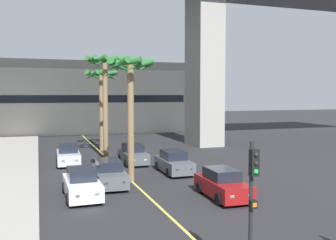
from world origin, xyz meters
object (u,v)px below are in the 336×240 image
(car_queue_fourth, at_px, (133,155))
(traffic_light_median_near, at_px, (252,193))
(palm_tree_mid_median, at_px, (131,80))
(car_queue_front, at_px, (222,184))
(car_queue_third, at_px, (174,163))
(car_queue_second, at_px, (82,184))
(car_queue_fifth, at_px, (109,174))
(palm_tree_near_median, at_px, (105,76))
(car_queue_sixth, at_px, (68,155))
(palm_tree_far_median, at_px, (101,86))

(car_queue_fourth, xyz_separation_m, traffic_light_median_near, (-1.33, -20.14, 1.99))
(traffic_light_median_near, relative_size, palm_tree_mid_median, 0.53)
(car_queue_front, xyz_separation_m, car_queue_third, (-0.29, 6.93, 0.00))
(car_queue_second, xyz_separation_m, car_queue_fifth, (1.85, 2.12, 0.00))
(car_queue_third, bearing_deg, palm_tree_mid_median, -155.48)
(car_queue_fifth, distance_m, palm_tree_near_median, 11.46)
(traffic_light_median_near, distance_m, palm_tree_near_median, 23.20)
(car_queue_fourth, relative_size, traffic_light_median_near, 0.98)
(car_queue_third, height_order, car_queue_sixth, same)
(palm_tree_near_median, distance_m, palm_tree_mid_median, 8.69)
(car_queue_fourth, bearing_deg, car_queue_sixth, 165.03)
(car_queue_front, bearing_deg, car_queue_third, 92.40)
(car_queue_second, height_order, car_queue_sixth, same)
(traffic_light_median_near, height_order, palm_tree_far_median, palm_tree_far_median)
(car_queue_front, relative_size, car_queue_third, 1.01)
(palm_tree_near_median, relative_size, palm_tree_far_median, 1.11)
(car_queue_sixth, bearing_deg, car_queue_fourth, -14.97)
(car_queue_fourth, relative_size, car_queue_sixth, 0.99)
(car_queue_sixth, bearing_deg, palm_tree_near_median, 22.88)
(traffic_light_median_near, relative_size, palm_tree_far_median, 0.53)
(palm_tree_mid_median, bearing_deg, car_queue_front, -55.42)
(car_queue_second, bearing_deg, palm_tree_near_median, 74.55)
(car_queue_sixth, height_order, palm_tree_far_median, palm_tree_far_median)
(palm_tree_near_median, xyz_separation_m, palm_tree_mid_median, (0.20, -8.66, -0.65))
(car_queue_sixth, height_order, traffic_light_median_near, traffic_light_median_near)
(car_queue_sixth, distance_m, traffic_light_median_near, 21.84)
(car_queue_fifth, xyz_separation_m, palm_tree_near_median, (1.36, 9.47, 6.31))
(car_queue_sixth, distance_m, palm_tree_near_median, 7.18)
(car_queue_sixth, distance_m, palm_tree_far_median, 9.47)
(car_queue_fourth, bearing_deg, palm_tree_far_median, 98.53)
(car_queue_fourth, relative_size, palm_tree_mid_median, 0.52)
(car_queue_front, relative_size, palm_tree_far_median, 0.52)
(car_queue_fifth, relative_size, car_queue_sixth, 1.00)
(car_queue_third, relative_size, palm_tree_near_median, 0.47)
(car_queue_front, bearing_deg, car_queue_second, 161.03)
(car_queue_third, height_order, palm_tree_far_median, palm_tree_far_median)
(car_queue_fourth, xyz_separation_m, palm_tree_near_median, (-1.75, 2.65, 6.31))
(car_queue_front, bearing_deg, car_queue_fourth, 100.72)
(car_queue_sixth, relative_size, traffic_light_median_near, 0.99)
(car_queue_second, height_order, car_queue_fourth, same)
(car_queue_fourth, bearing_deg, car_queue_third, -67.30)
(car_queue_front, bearing_deg, palm_tree_mid_median, 124.58)
(car_queue_third, height_order, traffic_light_median_near, traffic_light_median_near)
(car_queue_fourth, height_order, traffic_light_median_near, traffic_light_median_near)
(car_queue_sixth, bearing_deg, car_queue_front, -60.91)
(traffic_light_median_near, distance_m, palm_tree_mid_median, 14.60)
(car_queue_front, distance_m, car_queue_second, 7.52)
(palm_tree_mid_median, relative_size, palm_tree_far_median, 0.99)
(palm_tree_far_median, bearing_deg, traffic_light_median_near, -90.28)
(car_queue_fifth, height_order, car_queue_sixth, same)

